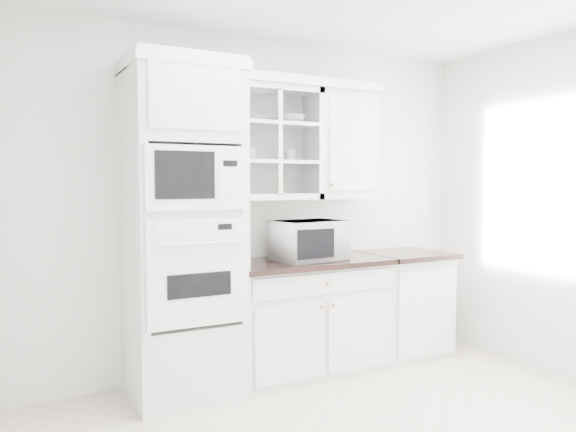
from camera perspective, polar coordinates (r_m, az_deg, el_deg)
room_shell at (r=3.49m, az=6.33°, el=7.40°), size 4.00×3.50×2.70m
oven_column at (r=4.06m, az=-10.61°, el=-1.40°), size 0.76×0.68×2.40m
base_cabinet_run at (r=4.62m, az=1.84°, el=-10.04°), size 1.32×0.67×0.92m
extra_base_cabinet at (r=5.18m, az=11.58°, el=-8.62°), size 0.72×0.67×0.92m
upper_cabinet_glass at (r=4.50m, az=-1.78°, el=7.41°), size 0.80×0.33×0.90m
upper_cabinet_solid at (r=4.84m, az=5.45°, el=7.11°), size 0.55×0.33×0.90m
crown_molding at (r=4.50m, az=-2.88°, el=13.64°), size 2.14×0.38×0.07m
countertop_microwave at (r=4.46m, az=2.00°, el=-2.48°), size 0.60×0.52×0.32m
bowl_a at (r=4.46m, az=-3.52°, el=9.86°), size 0.23×0.23×0.05m
bowl_b at (r=4.59m, az=0.29°, el=9.78°), size 0.27×0.27×0.07m
cup_a at (r=4.41m, az=-3.99°, el=6.29°), size 0.15×0.15×0.10m
cup_b at (r=4.56m, az=0.21°, el=6.15°), size 0.12×0.12×0.09m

